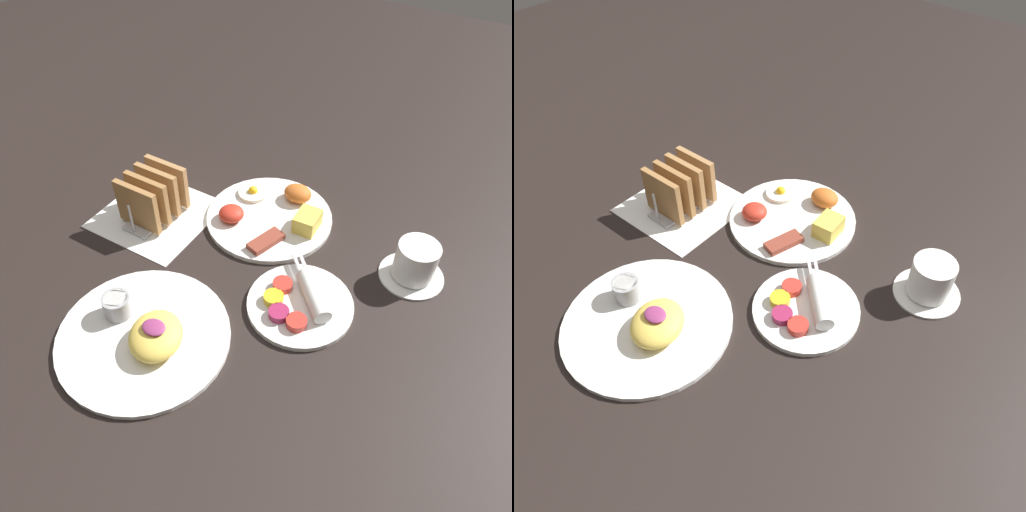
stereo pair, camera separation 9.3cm
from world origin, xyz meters
TOP-DOWN VIEW (x-y plane):
  - ground_plane at (0.00, 0.00)m, footprint 3.00×3.00m
  - napkin_flat at (-0.21, 0.06)m, footprint 0.22×0.22m
  - plate_breakfast at (0.01, 0.18)m, footprint 0.26×0.26m
  - plate_condiments at (0.16, 0.00)m, footprint 0.19×0.19m
  - plate_foreground at (-0.03, -0.19)m, footprint 0.29×0.29m
  - toast_rack at (-0.21, 0.06)m, footprint 0.10×0.15m
  - coffee_cup at (0.31, 0.17)m, footprint 0.12×0.12m

SIDE VIEW (x-z plane):
  - ground_plane at x=0.00m, z-range 0.00..0.00m
  - napkin_flat at x=-0.21m, z-range 0.00..0.00m
  - plate_condiments at x=0.16m, z-range -0.01..0.03m
  - plate_breakfast at x=0.01m, z-range -0.01..0.03m
  - plate_foreground at x=-0.03m, z-range -0.01..0.04m
  - coffee_cup at x=0.31m, z-range 0.00..0.08m
  - toast_rack at x=-0.21m, z-range 0.00..0.10m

